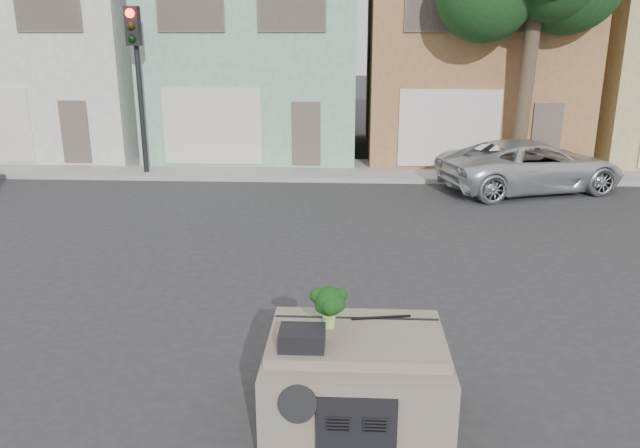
{
  "coord_description": "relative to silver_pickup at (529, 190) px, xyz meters",
  "views": [
    {
      "loc": [
        -0.09,
        -9.24,
        4.27
      ],
      "look_at": [
        -0.59,
        0.5,
        1.3
      ],
      "focal_mm": 35.0,
      "sensor_mm": 36.0,
      "label": 1
    }
  ],
  "objects": [
    {
      "name": "tree_near",
      "position": [
        0.02,
        1.46,
        4.25
      ],
      "size": [
        4.4,
        4.0,
        8.5
      ],
      "primitive_type": "cube",
      "color": "#163917",
      "rests_on": "ground"
    },
    {
      "name": "townhouse_mint",
      "position": [
        -8.48,
        6.16,
        3.77
      ],
      "size": [
        7.2,
        8.2,
        7.55
      ],
      "primitive_type": "cube",
      "color": "#83AF91",
      "rests_on": "ground"
    },
    {
      "name": "silver_pickup",
      "position": [
        0.0,
        0.0,
        0.0
      ],
      "size": [
        5.68,
        3.87,
        1.44
      ],
      "primitive_type": "imported",
      "rotation": [
        0.0,
        0.0,
        1.88
      ],
      "color": "silver",
      "rests_on": "ground"
    },
    {
      "name": "traffic_signal",
      "position": [
        -11.48,
        1.16,
        2.55
      ],
      "size": [
        0.4,
        0.4,
        5.1
      ],
      "primitive_type": "cube",
      "color": "black",
      "rests_on": "ground"
    },
    {
      "name": "townhouse_tan",
      "position": [
        -0.98,
        6.16,
        3.77
      ],
      "size": [
        7.2,
        8.2,
        7.55
      ],
      "primitive_type": "cube",
      "color": "#98693F",
      "rests_on": "ground"
    },
    {
      "name": "wiper_arm",
      "position": [
        -4.7,
        -10.96,
        1.13
      ],
      "size": [
        0.69,
        0.15,
        0.02
      ],
      "primitive_type": "cube",
      "rotation": [
        0.0,
        0.0,
        0.17
      ],
      "color": "black",
      "rests_on": "car_dashboard"
    },
    {
      "name": "sidewalk",
      "position": [
        -4.98,
        2.16,
        0.07
      ],
      "size": [
        40.0,
        3.0,
        0.15
      ],
      "primitive_type": "cube",
      "color": "gray",
      "rests_on": "ground"
    },
    {
      "name": "instrument_hump",
      "position": [
        -5.56,
        -11.69,
        1.22
      ],
      "size": [
        0.48,
        0.38,
        0.2
      ],
      "primitive_type": "cube",
      "color": "black",
      "rests_on": "car_dashboard"
    },
    {
      "name": "broccoli",
      "position": [
        -5.29,
        -11.21,
        1.37
      ],
      "size": [
        0.44,
        0.44,
        0.49
      ],
      "primitive_type": "cube",
      "rotation": [
        0.0,
        0.0,
        6.18
      ],
      "color": "black",
      "rests_on": "car_dashboard"
    },
    {
      "name": "ground_plane",
      "position": [
        -4.98,
        -8.34,
        0.0
      ],
      "size": [
        120.0,
        120.0,
        0.0
      ],
      "primitive_type": "plane",
      "color": "#303033",
      "rests_on": "ground"
    },
    {
      "name": "car_dashboard",
      "position": [
        -4.98,
        -11.34,
        0.56
      ],
      "size": [
        2.0,
        1.8,
        1.12
      ],
      "primitive_type": "cube",
      "color": "#796D5D",
      "rests_on": "ground"
    },
    {
      "name": "townhouse_white",
      "position": [
        -15.98,
        6.16,
        3.77
      ],
      "size": [
        7.2,
        8.2,
        7.55
      ],
      "primitive_type": "cube",
      "color": "beige",
      "rests_on": "ground"
    }
  ]
}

